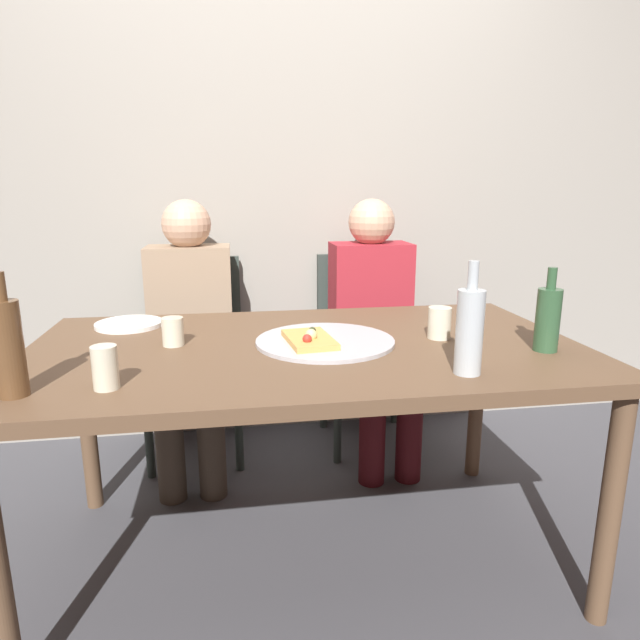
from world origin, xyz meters
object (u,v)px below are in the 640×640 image
Objects in this scene: beer_bottle at (548,318)px; chair_left at (194,343)px; dining_table at (306,365)px; wine_glass at (105,367)px; plate_stack at (129,324)px; guest_in_beanie at (374,318)px; water_bottle at (8,347)px; chair_right at (366,336)px; pizza_tray at (325,341)px; tumbler_far at (173,332)px; guest_in_sweater at (190,325)px; pizza_slice_last at (310,339)px; wine_bottle at (470,330)px; tumbler_near at (439,322)px.

beer_bottle reaches higher than chair_left.
dining_table is 15.82× the size of wine_glass.
plate_stack is 0.20× the size of guest_in_beanie.
plate_stack is (-0.58, 0.32, 0.08)m from dining_table.
water_bottle is (-0.73, -0.32, 0.19)m from dining_table.
beer_bottle is at bearing 104.76° from chair_right.
water_bottle is (-0.79, -0.32, 0.11)m from pizza_tray.
tumbler_far is at bearing 172.89° from dining_table.
guest_in_sweater is at bearing 66.92° from plate_stack.
water_bottle reaches higher than pizza_slice_last.
wine_bottle is 1.01× the size of water_bottle.
chair_right reaches higher than pizza_slice_last.
water_bottle is at bearing -158.29° from pizza_slice_last.
beer_bottle is (0.32, 0.16, -0.02)m from wine_bottle.
chair_left reaches higher than plate_stack.
plate_stack is at bearing 123.36° from tumbler_far.
water_bottle is (-0.74, -0.29, 0.10)m from pizza_slice_last.
tumbler_far is 0.07× the size of guest_in_beanie.
pizza_tray is at bearing 117.85° from chair_left.
pizza_tray is at bearing 68.20° from chair_right.
beer_bottle is 2.33× the size of wine_glass.
wine_glass is at bearing 83.34° from guest_in_sweater.
guest_in_beanie is at bearing 47.83° from wine_glass.
wine_glass is 1.23m from chair_left.
chair_right is (1.14, 1.20, -0.35)m from water_bottle.
beer_bottle reaches higher than dining_table.
wine_bottle reaches higher than tumbler_far.
chair_left is (-0.47, 0.88, -0.24)m from pizza_tray.
guest_in_sweater is 1.00× the size of guest_in_beanie.
guest_in_beanie is (0.82, 0.00, 0.00)m from guest_in_sweater.
water_bottle is 1.57m from guest_in_beanie.
pizza_tray is 4.96× the size of tumbler_far.
chair_right is at bearing -180.00° from chair_left.
guest_in_sweater is (-0.84, 0.73, -0.15)m from tumbler_near.
tumbler_far is 0.38× the size of plate_stack.
chair_right is (0.82, 0.00, 0.00)m from chair_left.
guest_in_sweater reaches higher than water_bottle.
tumbler_near is at bearing 81.10° from wine_bottle.
guest_in_sweater is (0.18, 0.41, -0.11)m from plate_stack.
dining_table is 1.45× the size of guest_in_beanie.
chair_right is (0.82, 0.83, -0.28)m from tumbler_far.
tumbler_far reaches higher than plate_stack.
beer_bottle is at bearing 5.59° from water_bottle.
tumbler_near is (-0.26, 0.19, -0.05)m from beer_bottle.
plate_stack is (-0.64, 0.32, 0.00)m from pizza_tray.
tumbler_near is 0.92m from chair_right.
tumbler_far is 0.10× the size of chair_left.
dining_table is 0.42m from tumbler_far.
chair_right is at bearing 51.68° from wine_glass.
wine_glass is (0.20, 0.01, -0.07)m from water_bottle.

